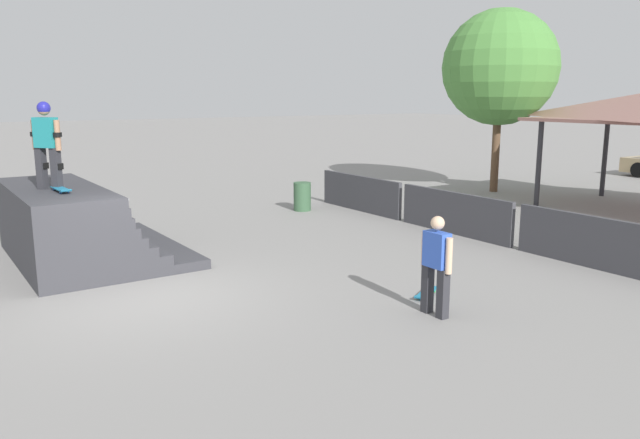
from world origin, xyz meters
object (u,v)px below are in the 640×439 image
object	(u,v)px
bystander_walking	(436,261)
trash_bin	(302,196)
skater_on_deck	(46,139)
skateboard_on_ground	(426,293)
tree_beside_pavilion	(500,68)
skateboard_on_deck	(61,189)

from	to	relation	value
bystander_walking	trash_bin	xyz separation A→B (m)	(-8.86, 3.16, -0.46)
bystander_walking	skater_on_deck	bearing A→B (deg)	34.46
skater_on_deck	skateboard_on_ground	size ratio (longest dim) A/B	2.17
skater_on_deck	tree_beside_pavilion	size ratio (longest dim) A/B	0.27
bystander_walking	tree_beside_pavilion	distance (m)	14.09
skateboard_on_ground	tree_beside_pavilion	world-z (taller)	tree_beside_pavilion
skateboard_on_deck	tree_beside_pavilion	size ratio (longest dim) A/B	0.13
bystander_walking	tree_beside_pavilion	world-z (taller)	tree_beside_pavilion
tree_beside_pavilion	trash_bin	bearing A→B (deg)	-94.93
skater_on_deck	trash_bin	world-z (taller)	skater_on_deck
skateboard_on_deck	skateboard_on_ground	xyz separation A→B (m)	(5.13, 4.77, -1.58)
skater_on_deck	tree_beside_pavilion	xyz separation A→B (m)	(-1.83, 15.25, 1.78)
skater_on_deck	bystander_walking	world-z (taller)	skater_on_deck
bystander_walking	trash_bin	world-z (taller)	bystander_walking
bystander_walking	skateboard_on_ground	world-z (taller)	bystander_walking
skateboard_on_deck	bystander_walking	xyz separation A→B (m)	(5.90, 4.23, -0.75)
tree_beside_pavilion	trash_bin	distance (m)	8.72
skater_on_deck	skateboard_on_ground	distance (m)	7.84
skateboard_on_deck	trash_bin	distance (m)	8.05
tree_beside_pavilion	skateboard_on_deck	bearing A→B (deg)	-81.37
skater_on_deck	trash_bin	xyz separation A→B (m)	(-2.50, 7.49, -2.14)
skateboard_on_deck	trash_bin	xyz separation A→B (m)	(-2.97, 7.39, -1.21)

